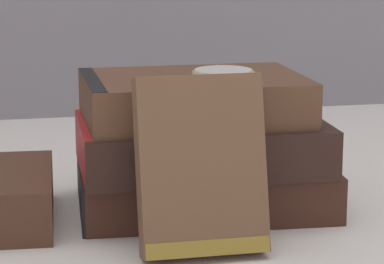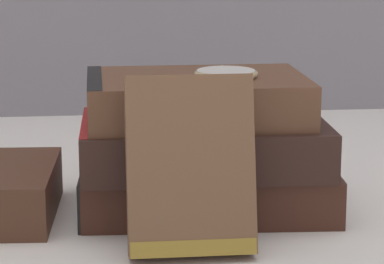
{
  "view_description": "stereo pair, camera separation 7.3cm",
  "coord_description": "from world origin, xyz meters",
  "px_view_note": "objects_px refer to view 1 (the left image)",
  "views": [
    {
      "loc": [
        -0.17,
        -0.73,
        0.24
      ],
      "look_at": [
        -0.02,
        -0.02,
        0.07
      ],
      "focal_mm": 85.0,
      "sensor_mm": 36.0,
      "label": 1
    },
    {
      "loc": [
        -0.1,
        -0.74,
        0.24
      ],
      "look_at": [
        -0.02,
        -0.02,
        0.07
      ],
      "focal_mm": 85.0,
      "sensor_mm": 36.0,
      "label": 2
    }
  ],
  "objects_px": {
    "book_flat_bottom": "(196,185)",
    "pocket_watch": "(224,73)",
    "book_flat_top": "(188,98)",
    "book_flat_middle": "(195,143)",
    "book_leaning_front": "(201,172)"
  },
  "relations": [
    {
      "from": "book_flat_middle",
      "to": "book_flat_top",
      "type": "height_order",
      "value": "book_flat_top"
    },
    {
      "from": "book_flat_middle",
      "to": "book_flat_top",
      "type": "distance_m",
      "value": 0.04
    },
    {
      "from": "book_flat_bottom",
      "to": "book_flat_top",
      "type": "xyz_separation_m",
      "value": [
        -0.01,
        -0.01,
        0.08
      ]
    },
    {
      "from": "pocket_watch",
      "to": "book_flat_top",
      "type": "bearing_deg",
      "value": 163.02
    },
    {
      "from": "book_flat_bottom",
      "to": "pocket_watch",
      "type": "bearing_deg",
      "value": -31.67
    },
    {
      "from": "book_leaning_front",
      "to": "pocket_watch",
      "type": "relative_size",
      "value": 2.39
    },
    {
      "from": "book_flat_top",
      "to": "pocket_watch",
      "type": "distance_m",
      "value": 0.04
    },
    {
      "from": "book_flat_bottom",
      "to": "book_flat_top",
      "type": "height_order",
      "value": "book_flat_top"
    },
    {
      "from": "book_flat_top",
      "to": "book_flat_bottom",
      "type": "bearing_deg",
      "value": 34.49
    },
    {
      "from": "book_flat_bottom",
      "to": "pocket_watch",
      "type": "distance_m",
      "value": 0.1
    },
    {
      "from": "book_flat_top",
      "to": "book_flat_middle",
      "type": "bearing_deg",
      "value": -23.77
    },
    {
      "from": "book_flat_middle",
      "to": "pocket_watch",
      "type": "distance_m",
      "value": 0.07
    },
    {
      "from": "book_flat_bottom",
      "to": "book_flat_middle",
      "type": "bearing_deg",
      "value": -106.25
    },
    {
      "from": "book_leaning_front",
      "to": "pocket_watch",
      "type": "height_order",
      "value": "book_leaning_front"
    },
    {
      "from": "book_leaning_front",
      "to": "pocket_watch",
      "type": "bearing_deg",
      "value": 66.84
    }
  ]
}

